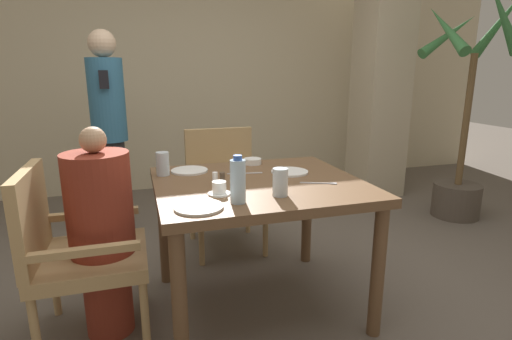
{
  "coord_description": "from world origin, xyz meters",
  "views": [
    {
      "loc": [
        -0.63,
        -2.02,
        1.36
      ],
      "look_at": [
        0.0,
        0.05,
        0.81
      ],
      "focal_mm": 28.0,
      "sensor_mm": 36.0,
      "label": 1
    }
  ],
  "objects_px": {
    "potted_palm": "(462,145)",
    "bowl_small": "(253,161)",
    "chair_left_side": "(73,247)",
    "glass_tall_mid": "(280,182)",
    "diner_in_left_chair": "(102,232)",
    "plate_main_right": "(199,207)",
    "plate_dessert_center": "(290,172)",
    "water_bottle": "(238,181)",
    "standing_host": "(109,127)",
    "plate_main_left": "(189,171)",
    "glass_tall_near": "(163,164)",
    "chair_far_side": "(224,183)",
    "teacup_with_saucer": "(219,189)"
  },
  "relations": [
    {
      "from": "standing_host",
      "to": "glass_tall_near",
      "type": "relative_size",
      "value": 12.25
    },
    {
      "from": "plate_main_right",
      "to": "glass_tall_near",
      "type": "height_order",
      "value": "glass_tall_near"
    },
    {
      "from": "potted_palm",
      "to": "glass_tall_near",
      "type": "distance_m",
      "value": 2.8
    },
    {
      "from": "potted_palm",
      "to": "glass_tall_near",
      "type": "xyz_separation_m",
      "value": [
        -2.73,
        -0.6,
        0.15
      ]
    },
    {
      "from": "standing_host",
      "to": "chair_left_side",
      "type": "bearing_deg",
      "value": -95.31
    },
    {
      "from": "glass_tall_near",
      "to": "standing_host",
      "type": "bearing_deg",
      "value": 105.84
    },
    {
      "from": "chair_far_side",
      "to": "glass_tall_mid",
      "type": "relative_size",
      "value": 6.66
    },
    {
      "from": "chair_far_side",
      "to": "plate_main_right",
      "type": "bearing_deg",
      "value": -107.05
    },
    {
      "from": "potted_palm",
      "to": "teacup_with_saucer",
      "type": "distance_m",
      "value": 2.71
    },
    {
      "from": "chair_far_side",
      "to": "potted_palm",
      "type": "relative_size",
      "value": 0.44
    },
    {
      "from": "glass_tall_near",
      "to": "plate_dessert_center",
      "type": "bearing_deg",
      "value": -12.72
    },
    {
      "from": "potted_palm",
      "to": "plate_dessert_center",
      "type": "height_order",
      "value": "potted_palm"
    },
    {
      "from": "chair_far_side",
      "to": "water_bottle",
      "type": "xyz_separation_m",
      "value": [
        -0.2,
        -1.24,
        0.37
      ]
    },
    {
      "from": "diner_in_left_chair",
      "to": "plate_dessert_center",
      "type": "bearing_deg",
      "value": 6.28
    },
    {
      "from": "water_bottle",
      "to": "bowl_small",
      "type": "bearing_deg",
      "value": 68.52
    },
    {
      "from": "plate_dessert_center",
      "to": "teacup_with_saucer",
      "type": "xyz_separation_m",
      "value": [
        -0.49,
        -0.29,
        0.02
      ]
    },
    {
      "from": "glass_tall_near",
      "to": "diner_in_left_chair",
      "type": "bearing_deg",
      "value": -140.09
    },
    {
      "from": "standing_host",
      "to": "water_bottle",
      "type": "xyz_separation_m",
      "value": [
        0.63,
        -1.8,
        -0.03
      ]
    },
    {
      "from": "bowl_small",
      "to": "chair_far_side",
      "type": "bearing_deg",
      "value": 99.32
    },
    {
      "from": "standing_host",
      "to": "glass_tall_near",
      "type": "height_order",
      "value": "standing_host"
    },
    {
      "from": "diner_in_left_chair",
      "to": "standing_host",
      "type": "relative_size",
      "value": 0.66
    },
    {
      "from": "standing_host",
      "to": "potted_palm",
      "type": "bearing_deg",
      "value": -10.99
    },
    {
      "from": "teacup_with_saucer",
      "to": "plate_main_left",
      "type": "bearing_deg",
      "value": 98.92
    },
    {
      "from": "potted_palm",
      "to": "chair_left_side",
      "type": "bearing_deg",
      "value": -164.63
    },
    {
      "from": "chair_far_side",
      "to": "plate_main_right",
      "type": "relative_size",
      "value": 4.14
    },
    {
      "from": "water_bottle",
      "to": "glass_tall_near",
      "type": "xyz_separation_m",
      "value": [
        -0.29,
        0.6,
        -0.04
      ]
    },
    {
      "from": "plate_dessert_center",
      "to": "teacup_with_saucer",
      "type": "height_order",
      "value": "teacup_with_saucer"
    },
    {
      "from": "potted_palm",
      "to": "diner_in_left_chair",
      "type": "bearing_deg",
      "value": -163.95
    },
    {
      "from": "bowl_small",
      "to": "potted_palm",
      "type": "bearing_deg",
      "value": 12.64
    },
    {
      "from": "glass_tall_mid",
      "to": "teacup_with_saucer",
      "type": "bearing_deg",
      "value": 159.05
    },
    {
      "from": "potted_palm",
      "to": "plate_main_right",
      "type": "bearing_deg",
      "value": -154.8
    },
    {
      "from": "standing_host",
      "to": "potted_palm",
      "type": "xyz_separation_m",
      "value": [
        3.07,
        -0.6,
        -0.21
      ]
    },
    {
      "from": "chair_left_side",
      "to": "glass_tall_mid",
      "type": "xyz_separation_m",
      "value": [
        0.99,
        -0.28,
        0.33
      ]
    },
    {
      "from": "standing_host",
      "to": "plate_main_left",
      "type": "height_order",
      "value": "standing_host"
    },
    {
      "from": "potted_palm",
      "to": "bowl_small",
      "type": "distance_m",
      "value": 2.21
    },
    {
      "from": "diner_in_left_chair",
      "to": "plate_main_left",
      "type": "relative_size",
      "value": 5.01
    },
    {
      "from": "plate_dessert_center",
      "to": "water_bottle",
      "type": "height_order",
      "value": "water_bottle"
    },
    {
      "from": "diner_in_left_chair",
      "to": "plate_main_right",
      "type": "relative_size",
      "value": 5.01
    },
    {
      "from": "chair_left_side",
      "to": "standing_host",
      "type": "relative_size",
      "value": 0.54
    },
    {
      "from": "water_bottle",
      "to": "potted_palm",
      "type": "bearing_deg",
      "value": 26.35
    },
    {
      "from": "chair_far_side",
      "to": "plate_dessert_center",
      "type": "height_order",
      "value": "chair_far_side"
    },
    {
      "from": "plate_main_right",
      "to": "chair_left_side",
      "type": "bearing_deg",
      "value": 148.81
    },
    {
      "from": "plate_main_right",
      "to": "glass_tall_mid",
      "type": "relative_size",
      "value": 1.61
    },
    {
      "from": "standing_host",
      "to": "teacup_with_saucer",
      "type": "relative_size",
      "value": 14.84
    },
    {
      "from": "diner_in_left_chair",
      "to": "glass_tall_mid",
      "type": "bearing_deg",
      "value": -18.51
    },
    {
      "from": "plate_main_right",
      "to": "plate_dessert_center",
      "type": "xyz_separation_m",
      "value": [
        0.62,
        0.47,
        0.0
      ]
    },
    {
      "from": "plate_main_left",
      "to": "teacup_with_saucer",
      "type": "bearing_deg",
      "value": -81.08
    },
    {
      "from": "plate_main_left",
      "to": "teacup_with_saucer",
      "type": "xyz_separation_m",
      "value": [
        0.08,
        -0.5,
        0.02
      ]
    },
    {
      "from": "plate_main_left",
      "to": "chair_left_side",
      "type": "bearing_deg",
      "value": -153.14
    },
    {
      "from": "chair_left_side",
      "to": "glass_tall_mid",
      "type": "height_order",
      "value": "chair_left_side"
    }
  ]
}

